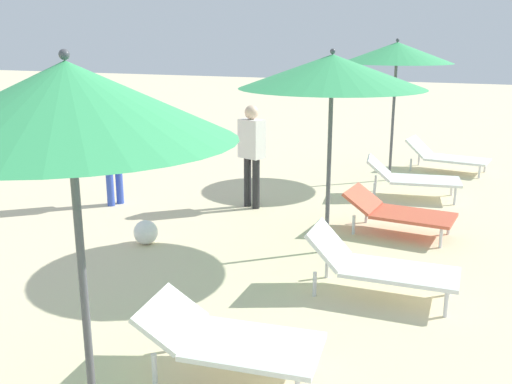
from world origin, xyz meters
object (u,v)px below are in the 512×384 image
(umbrella_third, at_px, (68,102))
(lounger_third_shoreside, at_px, (229,339))
(lounger_farthest_inland, at_px, (411,177))
(lounger_farthest_shoreside, at_px, (446,156))
(person_walking_mid, at_px, (252,147))
(person_walking_near, at_px, (112,137))
(lounger_fourth_inland, at_px, (378,265))
(umbrella_fourth, at_px, (332,72))
(umbrella_farthest, at_px, (397,53))
(lounger_fourth_shoreside, at_px, (398,211))
(beach_ball, at_px, (146,232))

(umbrella_third, bearing_deg, lounger_third_shoreside, 61.93)
(lounger_farthest_inland, bearing_deg, lounger_third_shoreside, -104.47)
(lounger_farthest_shoreside, bearing_deg, person_walking_mid, -115.84)
(lounger_farthest_inland, bearing_deg, person_walking_mid, -154.61)
(lounger_farthest_shoreside, xyz_separation_m, lounger_farthest_inland, (-0.30, -2.18, 0.04))
(umbrella_third, height_order, person_walking_near, umbrella_third)
(lounger_fourth_inland, xyz_separation_m, person_walking_near, (-4.33, 1.63, 0.71))
(umbrella_fourth, distance_m, person_walking_mid, 2.39)
(umbrella_farthest, bearing_deg, lounger_third_shoreside, -89.13)
(umbrella_third, relative_size, person_walking_mid, 1.58)
(umbrella_fourth, bearing_deg, umbrella_third, -96.10)
(umbrella_third, xyz_separation_m, person_walking_mid, (-1.17, 5.11, -1.21))
(lounger_fourth_shoreside, distance_m, person_walking_mid, 2.33)
(umbrella_third, xyz_separation_m, umbrella_fourth, (0.40, 3.76, -0.02))
(umbrella_third, xyz_separation_m, lounger_fourth_inland, (1.21, 2.79, -1.80))
(lounger_farthest_inland, xyz_separation_m, person_walking_mid, (-2.09, -1.49, 0.58))
(lounger_fourth_shoreside, xyz_separation_m, lounger_fourth_inland, (0.15, -1.95, 0.02))
(umbrella_farthest, relative_size, lounger_farthest_shoreside, 1.57)
(umbrella_third, bearing_deg, beach_ball, 118.66)
(lounger_farthest_inland, bearing_deg, umbrella_farthest, 106.60)
(umbrella_third, bearing_deg, lounger_fourth_inland, 66.60)
(lounger_third_shoreside, xyz_separation_m, lounger_fourth_inland, (0.71, 1.86, 0.01))
(lounger_farthest_inland, bearing_deg, lounger_fourth_inland, -95.90)
(lounger_fourth_shoreside, height_order, lounger_farthest_inland, lounger_farthest_inland)
(umbrella_third, distance_m, lounger_farthest_inland, 6.91)
(umbrella_farthest, height_order, lounger_farthest_shoreside, umbrella_farthest)
(umbrella_third, bearing_deg, umbrella_fourth, 83.90)
(person_walking_mid, bearing_deg, lounger_fourth_inland, 64.66)
(umbrella_third, bearing_deg, person_walking_mid, 102.83)
(umbrella_fourth, height_order, lounger_fourth_inland, umbrella_fourth)
(umbrella_third, xyz_separation_m, lounger_third_shoreside, (0.50, 0.93, -1.81))
(lounger_fourth_inland, bearing_deg, lounger_farthest_inland, 91.60)
(beach_ball, bearing_deg, lounger_fourth_inland, -6.51)
(person_walking_mid, bearing_deg, lounger_fourth_shoreside, 99.49)
(lounger_third_shoreside, bearing_deg, person_walking_near, 128.84)
(lounger_fourth_shoreside, distance_m, beach_ball, 3.20)
(umbrella_third, xyz_separation_m, lounger_farthest_shoreside, (1.22, 8.79, -1.82))
(lounger_third_shoreside, height_order, lounger_farthest_inland, lounger_farthest_inland)
(lounger_fourth_inland, relative_size, lounger_farthest_inland, 0.95)
(umbrella_fourth, xyz_separation_m, beach_ball, (-2.11, -0.63, -1.95))
(lounger_farthest_shoreside, relative_size, beach_ball, 5.18)
(lounger_farthest_inland, relative_size, person_walking_mid, 1.01)
(umbrella_farthest, xyz_separation_m, lounger_farthest_inland, (0.53, -1.04, -1.87))
(beach_ball, bearing_deg, person_walking_near, 137.53)
(person_walking_mid, bearing_deg, lounger_farthest_inland, 144.61)
(lounger_fourth_shoreside, bearing_deg, person_walking_mid, 174.31)
(lounger_third_shoreside, relative_size, person_walking_near, 0.82)
(lounger_farthest_inland, xyz_separation_m, person_walking_near, (-4.05, -2.19, 0.70))
(lounger_farthest_shoreside, relative_size, lounger_farthest_inland, 1.01)
(lounger_farthest_inland, bearing_deg, umbrella_fourth, -110.55)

